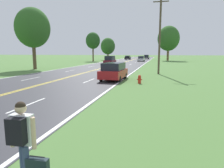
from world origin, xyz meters
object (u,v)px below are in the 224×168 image
object	(u,v)px
tree_left_verge	(33,28)
tree_right_cluster	(93,41)
fire_hydrant	(140,79)
car_red_van_nearest	(114,71)
car_maroon_van_approaching	(110,60)
car_dark_grey_van_distant	(147,57)
hitchhiker_person	(21,134)
tree_mid_treeline	(108,46)
car_champagne_hatchback_mid_near	(111,59)
tree_behind_sign	(169,38)
car_silver_sedan_mid_far	(141,59)

from	to	relation	value
tree_left_verge	tree_right_cluster	distance (m)	30.03
fire_hydrant	car_red_van_nearest	xyz separation A→B (m)	(-2.64, 1.59, 0.50)
car_maroon_van_approaching	car_dark_grey_van_distant	distance (m)	37.94
hitchhiker_person	tree_mid_treeline	world-z (taller)	tree_mid_treeline
fire_hydrant	car_champagne_hatchback_mid_near	bearing A→B (deg)	107.63
tree_behind_sign	tree_mid_treeline	xyz separation A→B (m)	(-20.20, 0.98, -2.25)
tree_mid_treeline	car_champagne_hatchback_mid_near	world-z (taller)	tree_mid_treeline
tree_left_verge	tree_behind_sign	size ratio (longest dim) A/B	0.86
fire_hydrant	tree_mid_treeline	xyz separation A→B (m)	(-16.20, 51.18, 4.40)
tree_behind_sign	car_silver_sedan_mid_far	distance (m)	12.06
hitchhiker_person	car_silver_sedan_mid_far	bearing A→B (deg)	0.58
tree_left_verge	car_dark_grey_van_distant	bearing A→B (deg)	75.47
hitchhiker_person	car_champagne_hatchback_mid_near	size ratio (longest dim) A/B	0.45
car_maroon_van_approaching	car_dark_grey_van_distant	size ratio (longest dim) A/B	1.00
car_maroon_van_approaching	tree_right_cluster	bearing A→B (deg)	33.60
hitchhiker_person	car_red_van_nearest	world-z (taller)	hitchhiker_person
fire_hydrant	tree_behind_sign	size ratio (longest dim) A/B	0.07
fire_hydrant	tree_behind_sign	distance (m)	50.79
car_red_van_nearest	car_champagne_hatchback_mid_near	size ratio (longest dim) A/B	1.10
car_silver_sedan_mid_far	car_maroon_van_approaching	bearing A→B (deg)	-18.61
fire_hydrant	car_champagne_hatchback_mid_near	distance (m)	38.68
fire_hydrant	tree_left_verge	xyz separation A→B (m)	(-17.73, 11.01, 6.02)
tree_right_cluster	car_maroon_van_approaching	distance (m)	16.77
fire_hydrant	car_maroon_van_approaching	size ratio (longest dim) A/B	0.16
car_maroon_van_approaching	car_dark_grey_van_distant	xyz separation A→B (m)	(5.85, 37.48, -0.08)
car_red_van_nearest	hitchhiker_person	bearing A→B (deg)	8.59
car_champagne_hatchback_mid_near	car_silver_sedan_mid_far	world-z (taller)	car_silver_sedan_mid_far
tree_mid_treeline	car_dark_grey_van_distant	distance (m)	19.11
car_maroon_van_approaching	car_champagne_hatchback_mid_near	size ratio (longest dim) A/B	1.22
tree_mid_treeline	tree_behind_sign	bearing A→B (deg)	-2.78
tree_left_verge	car_maroon_van_approaching	xyz separation A→B (m)	(8.17, 16.61, -5.42)
tree_mid_treeline	car_dark_grey_van_distant	size ratio (longest dim) A/B	1.64
tree_left_verge	tree_right_cluster	size ratio (longest dim) A/B	1.10
fire_hydrant	car_red_van_nearest	distance (m)	3.13
tree_left_verge	car_silver_sedan_mid_far	world-z (taller)	tree_left_verge
fire_hydrant	tree_behind_sign	bearing A→B (deg)	85.44
hitchhiker_person	fire_hydrant	bearing A→B (deg)	-6.28
car_silver_sedan_mid_far	car_dark_grey_van_distant	size ratio (longest dim) A/B	1.00
tree_mid_treeline	fire_hydrant	bearing A→B (deg)	-72.43
fire_hydrant	car_champagne_hatchback_mid_near	xyz separation A→B (m)	(-11.72, 36.86, 0.41)
tree_mid_treeline	car_champagne_hatchback_mid_near	xyz separation A→B (m)	(4.49, -14.32, -3.99)
car_red_van_nearest	tree_left_verge	bearing A→B (deg)	-119.63
tree_mid_treeline	car_dark_grey_van_distant	bearing A→B (deg)	48.10
car_red_van_nearest	car_maroon_van_approaching	world-z (taller)	car_maroon_van_approaching
tree_right_cluster	car_silver_sedan_mid_far	world-z (taller)	tree_right_cluster
tree_behind_sign	car_red_van_nearest	distance (m)	49.44
tree_behind_sign	car_red_van_nearest	world-z (taller)	tree_behind_sign
car_dark_grey_van_distant	tree_left_verge	bearing A→B (deg)	-12.09
car_champagne_hatchback_mid_near	tree_left_verge	bearing A→B (deg)	169.56
fire_hydrant	car_dark_grey_van_distant	xyz separation A→B (m)	(-3.71, 65.10, 0.51)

